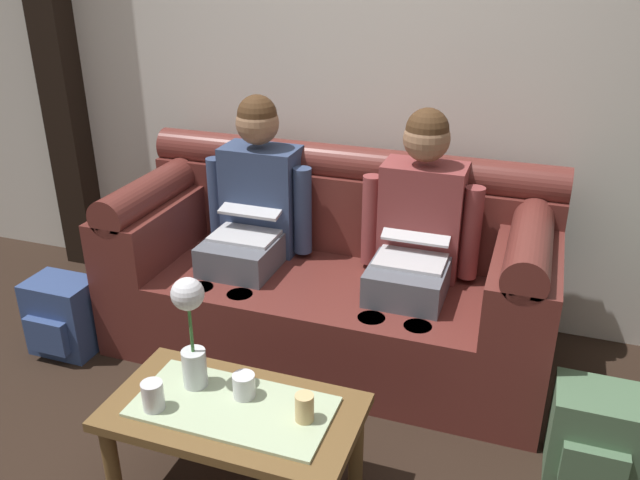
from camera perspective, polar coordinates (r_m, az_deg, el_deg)
The scene contains 12 objects.
back_wall_patterned at distance 3.40m, azimuth 4.09°, elevation 17.25°, with size 6.00×0.12×2.90m, color silver.
timber_pillar at distance 4.15m, azimuth -22.19°, elevation 16.92°, with size 0.20×0.20×2.90m, color black.
couch at distance 3.24m, azimuth 0.98°, elevation -3.16°, with size 2.09×0.88×0.96m.
person_left at distance 3.25m, azimuth -5.86°, elevation 2.40°, with size 0.56×0.67×1.22m.
person_right at distance 3.02m, azimuth 8.39°, elevation 0.45°, with size 0.56×0.67×1.22m.
coffee_table at distance 2.42m, azimuth -7.51°, elevation -15.26°, with size 0.89×0.49×0.40m.
flower_vase at distance 2.36m, azimuth -11.20°, elevation -7.37°, with size 0.12×0.12×0.44m.
cup_near_left at distance 2.39m, azimuth -6.64°, elevation -12.47°, with size 0.08×0.08×0.09m, color silver.
cup_near_right at distance 2.38m, azimuth -14.34°, elevation -12.99°, with size 0.08×0.08×0.11m, color silver.
cup_far_center at distance 2.27m, azimuth -1.36°, elevation -14.37°, with size 0.06×0.06×0.10m, color #DBB77A.
backpack_right at distance 2.76m, azimuth 22.74°, elevation -15.51°, with size 0.32×0.30×0.38m.
backpack_left at distance 3.50m, azimuth -21.45°, elevation -6.23°, with size 0.32×0.28×0.38m.
Camera 1 is at (0.90, -1.55, 1.88)m, focal length 36.77 mm.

